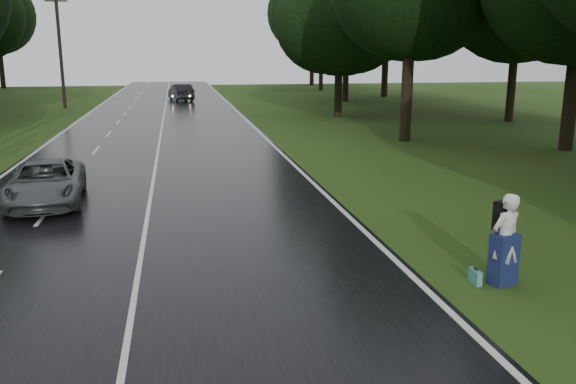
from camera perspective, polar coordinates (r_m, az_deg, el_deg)
name	(u,v)px	position (r m, az deg, el deg)	size (l,w,h in m)	color
ground	(130,327)	(11.06, -14.99, -12.48)	(160.00, 160.00, 0.00)	#2A4514
road	(158,149)	(30.33, -12.38, 4.08)	(12.00, 140.00, 0.04)	black
lane_center	(158,148)	(30.33, -12.38, 4.13)	(0.12, 140.00, 0.01)	silver
grey_car	(46,182)	(20.27, -22.30, 0.88)	(2.23, 4.83, 1.34)	#4F5354
far_car	(181,92)	(60.31, -10.28, 9.43)	(1.71, 4.91, 1.62)	black
hitchhiker	(505,242)	(13.04, 20.16, -4.58)	(0.82, 0.78, 1.95)	silver
suitcase	(475,277)	(13.12, 17.59, -7.78)	(0.12, 0.42, 0.30)	teal
utility_pole_far	(65,108)	(55.18, -20.67, 7.56)	(1.80, 0.28, 9.87)	black
tree_right_d	(405,141)	(33.09, 11.16, 4.86)	(10.00, 10.00, 15.63)	black
tree_right_e	(338,117)	(45.02, 4.82, 7.25)	(7.78, 7.78, 12.16)	black
tree_right_f	(345,101)	(59.36, 5.53, 8.69)	(9.55, 9.55, 14.93)	black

